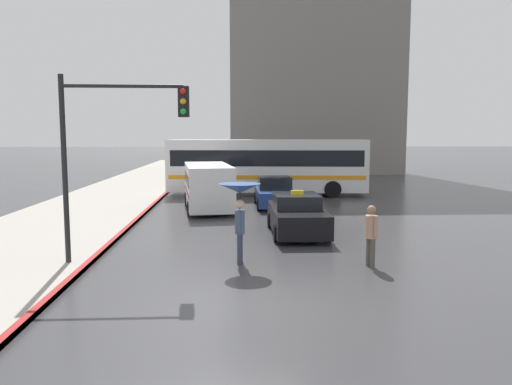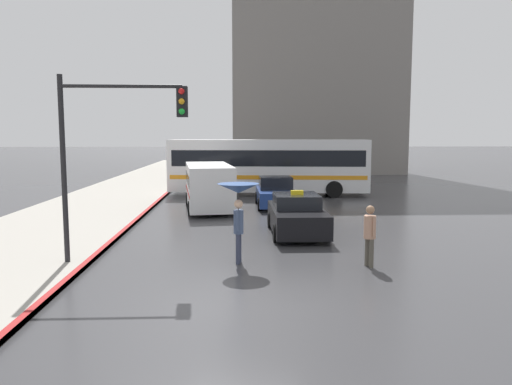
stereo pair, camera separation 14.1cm
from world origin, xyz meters
name	(u,v)px [view 1 (the left image)]	position (x,y,z in m)	size (l,w,h in m)	color
ground_plane	(248,305)	(0.00, 0.00, 0.00)	(300.00, 300.00, 0.00)	#38383A
taxi	(297,216)	(2.03, 7.53, 0.67)	(1.91, 4.28, 1.59)	black
sedan_red	(275,193)	(1.86, 14.55, 0.67)	(1.91, 4.12, 1.48)	navy
ambulance_van	(208,184)	(-1.43, 13.79, 1.20)	(2.66, 5.86, 2.15)	white
city_bus	(267,164)	(1.83, 19.46, 1.83)	(11.84, 3.59, 3.29)	silver
pedestrian_with_umbrella	(240,197)	(-0.10, 3.48, 1.85)	(1.15, 1.15, 2.22)	#2D3347
pedestrian_man	(371,230)	(3.42, 2.92, 0.99)	(0.40, 0.47, 1.67)	#4C473D
traffic_light	(116,134)	(-3.35, 3.33, 3.57)	(3.37, 0.38, 5.11)	black
building_tower_near	(313,28)	(7.59, 38.14, 13.67)	(15.79, 8.10, 27.35)	gray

